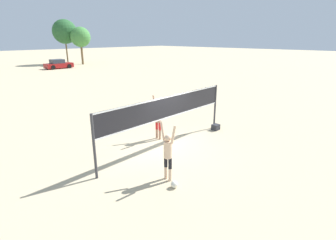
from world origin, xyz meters
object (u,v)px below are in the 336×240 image
(volleyball_net, at_px, (168,110))
(tree_left_cluster, at_px, (80,37))
(volleyball, at_px, (174,184))
(player_blocker, at_px, (158,117))
(gear_bag, at_px, (216,127))
(player_spiker, at_px, (168,151))
(tree_right_cluster, at_px, (65,32))
(parked_car_near, at_px, (58,64))

(volleyball_net, xyz_separation_m, tree_left_cluster, (16.48, 36.37, 2.92))
(volleyball, bearing_deg, player_blocker, 52.16)
(gear_bag, distance_m, tree_left_cluster, 39.13)
(player_spiker, xyz_separation_m, tree_right_cluster, (17.02, 40.92, 4.48))
(tree_left_cluster, relative_size, tree_right_cluster, 0.83)
(player_blocker, distance_m, tree_left_cluster, 38.95)
(gear_bag, bearing_deg, volleyball, -159.23)
(player_blocker, xyz_separation_m, tree_right_cluster, (14.60, 38.02, 4.45))
(tree_right_cluster, bearing_deg, parked_car_near, -127.06)
(volleyball_net, xyz_separation_m, player_spiker, (-1.98, -1.86, -0.64))
(volleyball, distance_m, gear_bag, 5.99)
(tree_right_cluster, bearing_deg, player_blocker, -111.01)
(tree_left_cluster, bearing_deg, player_blocker, -114.42)
(player_spiker, bearing_deg, tree_right_cluster, -22.59)
(volleyball, relative_size, tree_right_cluster, 0.03)
(tree_left_cluster, distance_m, tree_right_cluster, 3.19)
(volleyball, height_order, gear_bag, gear_bag)
(volleyball_net, height_order, gear_bag, volleyball_net)
(volleyball_net, bearing_deg, parked_car_near, 72.38)
(volleyball_net, distance_m, gear_bag, 3.74)
(player_spiker, xyz_separation_m, gear_bag, (5.37, 1.63, -0.91))
(player_blocker, height_order, parked_car_near, player_blocker)
(volleyball, xyz_separation_m, tree_left_cluster, (18.68, 38.73, 4.50))
(player_blocker, bearing_deg, tree_left_cluster, 155.58)
(player_blocker, height_order, tree_left_cluster, tree_left_cluster)
(gear_bag, relative_size, parked_car_near, 0.09)
(player_blocker, bearing_deg, player_spiker, -39.76)
(player_spiker, distance_m, parked_car_near, 37.07)
(tree_left_cluster, bearing_deg, player_spiker, -115.77)
(volleyball_net, relative_size, tree_left_cluster, 1.14)
(volleyball, relative_size, tree_left_cluster, 0.04)
(player_spiker, xyz_separation_m, volleyball, (-0.23, -0.50, -0.94))
(volleyball_net, relative_size, player_spiker, 3.58)
(gear_bag, height_order, tree_left_cluster, tree_left_cluster)
(player_spiker, relative_size, volleyball, 8.54)
(player_spiker, relative_size, tree_right_cluster, 0.27)
(gear_bag, distance_m, parked_car_near, 34.03)
(parked_car_near, bearing_deg, tree_left_cluster, 29.96)
(parked_car_near, relative_size, tree_right_cluster, 0.53)
(volleyball, bearing_deg, gear_bag, 20.77)
(volleyball_net, relative_size, parked_car_near, 1.79)
(volleyball_net, bearing_deg, player_spiker, -136.79)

